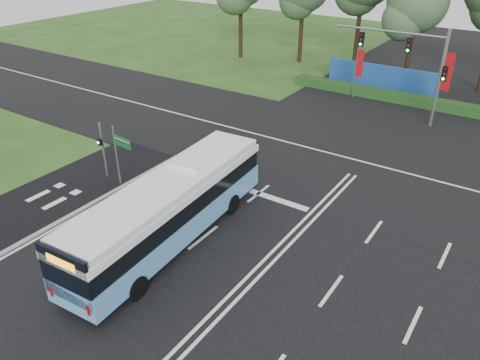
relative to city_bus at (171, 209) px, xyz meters
The scene contains 13 objects.
ground 4.82m from the city_bus, 11.73° to the left, with size 120.00×120.00×0.00m, color #234A18.
road_main 4.81m from the city_bus, 11.73° to the left, with size 20.00×120.00×0.04m, color black.
road_cross 13.75m from the city_bus, 71.22° to the left, with size 120.00×14.00×0.05m, color black.
bike_path 8.55m from the city_bus, 165.56° to the right, with size 5.00×18.00×0.06m, color black.
kerb_strip 6.31m from the city_bus, 159.91° to the right, with size 0.25×18.00×0.12m, color gray.
city_bus is the anchor object (origin of this frame).
pedestrian_signal 7.82m from the city_bus, 160.84° to the left, with size 0.31×0.42×3.42m.
street_sign 6.25m from the city_bus, 157.49° to the left, with size 1.40×0.20×3.61m.
banner_flag_left 24.41m from the city_bus, 91.52° to the left, with size 0.63×0.08×4.23m.
banner_flag_mid 24.09m from the city_bus, 74.55° to the left, with size 0.76×0.17×5.15m.
traffic_light_gantry 22.09m from the city_bus, 77.88° to the left, with size 8.41×0.28×7.00m.
hedge 25.82m from the city_bus, 80.20° to the left, with size 22.00×1.20×0.80m, color #153714.
blue_hoarding 27.92m from the city_bus, 89.20° to the left, with size 10.00×0.30×2.20m, color #1A468F.
Camera 1 is at (8.30, -14.13, 13.17)m, focal length 35.00 mm.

